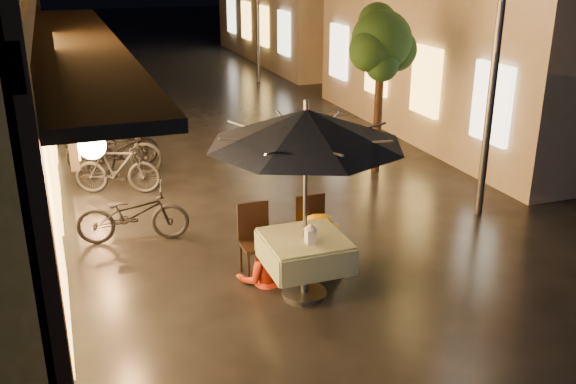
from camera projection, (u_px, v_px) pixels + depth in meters
name	position (u px, v px, depth m)	size (l,w,h in m)	color
ground	(368.00, 305.00, 7.76)	(90.00, 90.00, 0.00)	black
street_tree	(382.00, 45.00, 11.65)	(1.43, 1.20, 3.15)	black
streetlamp_near	(499.00, 31.00, 9.44)	(0.36, 0.36, 4.23)	#59595E
cafe_table	(305.00, 252.00, 7.81)	(0.99, 0.99, 0.78)	#59595E
patio_umbrella	(306.00, 127.00, 7.26)	(2.33, 2.33, 2.46)	#59595E
cafe_chair_left	(256.00, 236.00, 8.34)	(0.42, 0.42, 0.97)	black
cafe_chair_right	(313.00, 228.00, 8.60)	(0.42, 0.42, 0.97)	black
table_lantern	(310.00, 232.00, 7.53)	(0.16, 0.16, 0.25)	white
person_orange	(262.00, 230.00, 8.08)	(0.70, 0.54, 1.44)	red
person_yellow	(319.00, 216.00, 8.33)	(1.01, 0.58, 1.56)	#EDA206
bicycle_0	(133.00, 214.00, 9.34)	(0.56, 1.62, 0.85)	black
bicycle_1	(117.00, 168.00, 11.20)	(0.43, 1.52, 0.91)	#222229
bicycle_2	(114.00, 149.00, 12.19)	(0.65, 1.86, 0.98)	black
bicycle_3	(123.00, 148.00, 12.32)	(0.44, 1.56, 0.94)	black
bicycle_4	(105.00, 125.00, 13.79)	(0.66, 1.90, 1.00)	#222228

